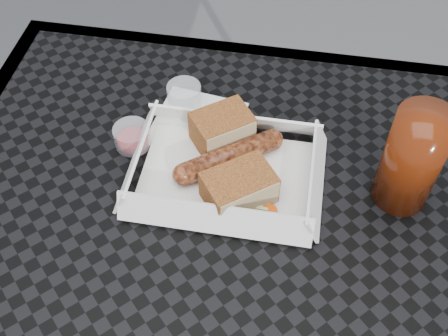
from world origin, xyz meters
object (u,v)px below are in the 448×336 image
Objects in this scene: patio_table at (222,288)px; drink_glass at (412,159)px; bratwurst at (229,157)px; food_tray at (225,175)px.

patio_table is 5.59× the size of drink_glass.
drink_glass reaches higher than bratwurst.
drink_glass is (0.22, 0.01, 0.07)m from food_tray.
patio_table is 0.29m from drink_glass.
patio_table is at bearing -82.03° from food_tray.
drink_glass is (0.21, 0.13, 0.15)m from patio_table.
patio_table is at bearing -83.78° from bratwurst.
food_tray reaches higher than patio_table.
drink_glass reaches higher than food_tray.
bratwurst is 0.94× the size of drink_glass.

